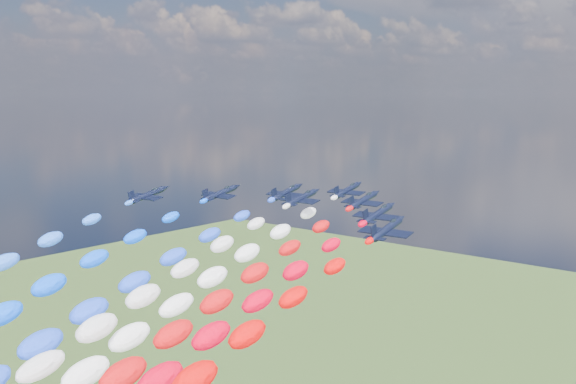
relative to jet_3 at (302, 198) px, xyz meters
The scene contains 10 objects.
jet_0 32.26m from the jet_3, 147.73° to the right, with size 8.56×11.47×2.53m, color black, non-canonical shape.
jet_1 18.32m from the jet_3, 161.31° to the right, with size 8.56×11.47×2.53m, color black, non-canonical shape.
jet_2 8.82m from the jet_3, 150.54° to the left, with size 8.56×11.47×2.53m, color black, non-canonical shape.
trail_2 62.85m from the jet_3, 97.47° to the right, with size 5.65×122.01×46.37m, color blue, non-canonical shape.
jet_3 is the anchor object (origin of this frame).
jet_4 15.44m from the jet_3, 88.51° to the left, with size 8.56×11.47×2.53m, color black, non-canonical shape.
trail_4 52.09m from the jet_3, 89.52° to the right, with size 5.65×122.01×46.37m, color white, non-canonical shape.
jet_5 12.53m from the jet_3, 26.37° to the left, with size 8.56×11.47×2.53m, color black, non-canonical shape.
jet_6 22.76m from the jet_3, 15.04° to the right, with size 8.56×11.47×2.53m, color black, non-canonical shape.
jet_7 34.98m from the jet_3, 28.83° to the right, with size 8.56×11.47×2.53m, color black, non-canonical shape.
Camera 1 is at (85.68, -98.17, 125.19)m, focal length 43.39 mm.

